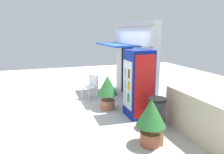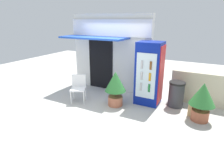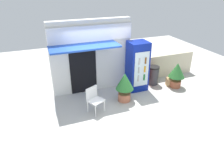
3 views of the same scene
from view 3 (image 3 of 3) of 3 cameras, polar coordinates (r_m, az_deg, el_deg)
The scene contains 9 objects.
ground at distance 7.23m, azimuth -0.04°, elevation -8.30°, with size 16.00×16.00×0.00m, color beige.
storefront_building at distance 7.79m, azimuth -5.99°, elevation 6.16°, with size 3.11×1.18×2.78m.
drink_cooler at distance 8.03m, azimuth 7.18°, elevation 3.03°, with size 0.76×0.74×1.96m.
plastic_chair at distance 6.78m, azimuth -5.05°, elevation -5.83°, with size 0.61×0.60×0.87m.
potted_plant_near_shop at distance 7.27m, azimuth 3.57°, elevation -2.05°, with size 0.65×0.65×1.09m.
potted_plant_curbside at distance 8.64m, azimuth 17.73°, elevation 1.17°, with size 0.65×0.65×1.05m.
trash_bin at distance 8.76m, azimuth 11.45°, elevation 0.52°, with size 0.48×0.48×0.79m.
stone_boundary_wall at distance 9.68m, azimuth 15.15°, elevation 3.30°, with size 2.59×0.23×1.03m, color beige.
cardboard_box at distance 8.91m, azimuth 16.26°, elevation -1.26°, with size 0.41×0.28×0.34m, color tan.
Camera 3 is at (-2.14, -5.62, 4.01)m, focal length 32.62 mm.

